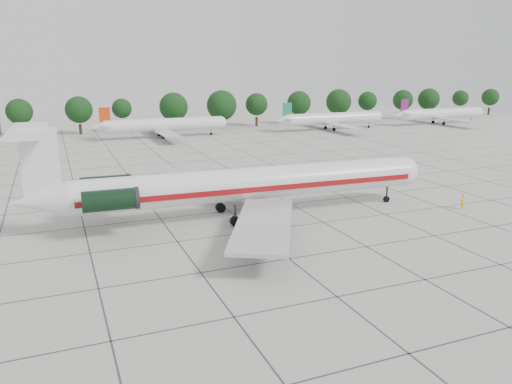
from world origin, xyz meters
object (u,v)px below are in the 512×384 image
main_airliner (233,185)px  bg_airliner_d (333,119)px  bg_airliner_c (164,125)px  bg_airliner_e (441,114)px  ground_crew (462,201)px

main_airliner → bg_airliner_d: (50.65, 64.16, -0.90)m
bg_airliner_d → bg_airliner_c: bearing=176.9°
bg_airliner_c → bg_airliner_e: 80.09m
ground_crew → bg_airliner_c: bg_airliner_c is taller
bg_airliner_c → main_airliner: bearing=-95.7°
main_airliner → bg_airliner_e: (86.74, 64.16, -0.90)m
bg_airliner_d → ground_crew: bearing=-109.1°
bg_airliner_c → bg_airliner_e: (80.06, -2.37, 0.00)m
bg_airliner_d → main_airliner: bearing=-128.3°
ground_crew → bg_airliner_c: 75.82m
ground_crew → main_airliner: bearing=-54.9°
main_airliner → bg_airliner_c: size_ratio=1.63×
bg_airliner_e → bg_airliner_c: bearing=178.3°
bg_airliner_e → ground_crew: bearing=-130.5°
main_airliner → ground_crew: 27.11m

